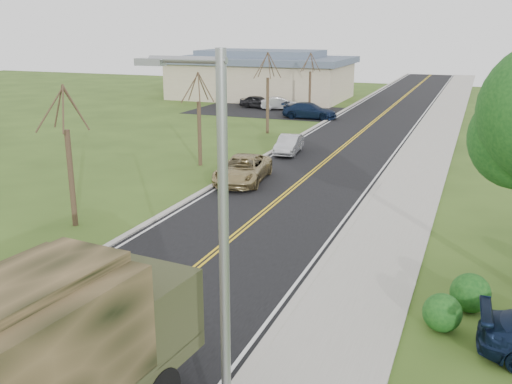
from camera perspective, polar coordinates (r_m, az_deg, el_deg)
The scene contains 16 objects.
road at distance 50.41m, azimuth 11.10°, elevation 6.42°, with size 8.00×120.00×0.01m, color black.
curb_right at distance 49.84m, azimuth 15.81°, elevation 6.06°, with size 0.30×120.00×0.12m, color #9E998E.
sidewalk_right at distance 49.70m, azimuth 17.82°, elevation 5.86°, with size 3.20×120.00×0.10m, color #9E998E.
curb_left at distance 51.30m, azimuth 6.51°, elevation 6.83°, with size 0.30×120.00×0.10m, color #9E998E.
street_light at distance 10.10m, azimuth -3.72°, elevation -6.45°, with size 1.65×0.22×8.00m.
bare_tree_a at distance 25.37m, azimuth -18.10°, elevation 2.43°, with size 1.93×2.26×6.08m.
bare_tree_b at distance 35.26m, azimuth -5.69°, elevation 6.59°, with size 1.83×2.14×5.73m.
bare_tree_c at distance 46.11m, azimuth 1.17°, elevation 9.30°, with size 2.04×2.39×6.42m.
bare_tree_d at distance 57.47m, azimuth 5.41°, elevation 10.38°, with size 1.88×2.20×5.91m.
commercial_building at distance 69.73m, azimuth 0.53°, elevation 11.58°, with size 25.50×21.50×5.65m.
military_truck at distance 11.65m, azimuth -22.95°, elevation -16.38°, with size 3.52×8.24×4.00m.
suv_champagne at distance 31.58m, azimuth -1.33°, elevation 2.29°, with size 2.40×5.22×1.45m, color #978555.
sedan_silver at distance 38.87m, azimuth 3.31°, elevation 4.77°, with size 1.32×3.80×1.25m, color silver.
lot_car_dark at distance 61.01m, azimuth 0.20°, elevation 9.00°, with size 1.57×3.91×1.33m, color black.
lot_car_silver at distance 59.80m, azimuth 2.43°, elevation 8.84°, with size 1.40×4.02×1.33m, color #AFB0B4.
lot_car_navy at distance 54.18m, azimuth 5.38°, elevation 8.10°, with size 2.07×5.10×1.48m, color #0D1931.
Camera 1 is at (8.92, -8.92, 8.32)m, focal length 40.00 mm.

